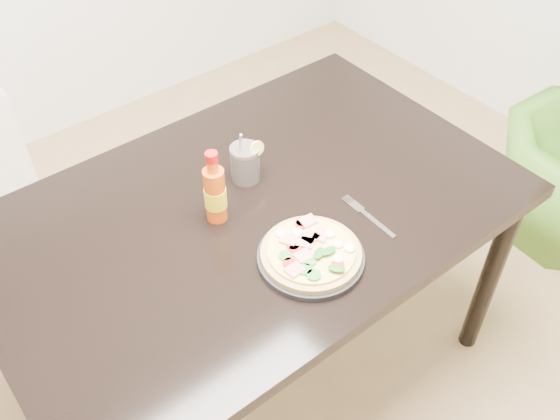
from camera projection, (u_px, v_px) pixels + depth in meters
dining_table at (253, 229)px, 1.70m from camera, size 1.40×0.90×0.75m
plate at (311, 257)px, 1.50m from camera, size 0.26×0.26×0.02m
pizza at (311, 252)px, 1.49m from camera, size 0.24×0.24×0.03m
hot_sauce_bottle at (215, 193)px, 1.56m from camera, size 0.06×0.06×0.21m
cola_cup at (245, 164)px, 1.69m from camera, size 0.09×0.08×0.17m
fork at (367, 215)px, 1.62m from camera, size 0.02×0.19×0.00m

